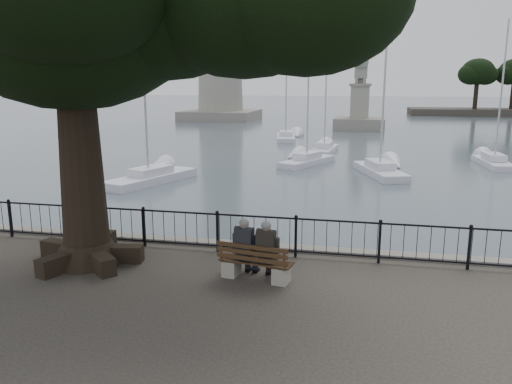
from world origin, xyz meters
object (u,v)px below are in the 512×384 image
(bench, at_px, (255,267))
(lighthouse, at_px, (220,25))
(person_left, at_px, (247,250))
(person_right, at_px, (268,252))
(lion_monument, at_px, (359,111))

(bench, distance_m, lighthouse, 64.94)
(person_left, bearing_deg, bench, -30.68)
(bench, distance_m, person_right, 0.43)
(lion_monument, bearing_deg, person_left, -92.21)
(bench, bearing_deg, lion_monument, 88.05)
(person_left, height_order, lighthouse, lighthouse)
(lighthouse, bearing_deg, bench, -73.31)
(person_right, distance_m, lighthouse, 64.91)
(person_left, xyz_separation_m, lighthouse, (-18.11, 61.00, 11.66))
(bench, bearing_deg, person_right, 10.18)
(bench, relative_size, lighthouse, 0.05)
(bench, distance_m, person_left, 0.42)
(person_left, distance_m, lighthouse, 64.69)
(person_left, relative_size, lighthouse, 0.04)
(bench, xyz_separation_m, lion_monument, (1.67, 49.07, 0.79))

